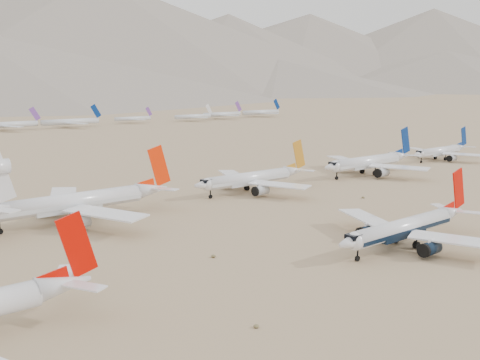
% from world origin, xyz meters
% --- Properties ---
extents(ground, '(7000.00, 7000.00, 0.00)m').
position_xyz_m(ground, '(0.00, 0.00, 0.00)').
color(ground, '#8A6E50').
rests_on(ground, ground).
extents(main_airliner, '(42.64, 41.64, 15.05)m').
position_xyz_m(main_airliner, '(7.30, -5.38, 4.14)').
color(main_airliner, silver).
rests_on(main_airliner, ground).
extents(row2_navy_widebody, '(48.23, 47.16, 17.16)m').
position_xyz_m(row2_navy_widebody, '(74.82, 56.83, 4.79)').
color(row2_navy_widebody, silver).
rests_on(row2_navy_widebody, ground).
extents(row2_gold_tail, '(43.72, 42.76, 15.57)m').
position_xyz_m(row2_gold_tail, '(18.85, 59.88, 4.35)').
color(row2_gold_tail, silver).
rests_on(row2_gold_tail, ground).
extents(row2_orange_tail, '(49.83, 48.74, 17.77)m').
position_xyz_m(row2_orange_tail, '(-39.68, 59.20, 4.99)').
color(row2_orange_tail, silver).
rests_on(row2_orange_tail, ground).
extents(row2_blue_far, '(40.20, 39.30, 14.28)m').
position_xyz_m(row2_blue_far, '(131.78, 60.78, 3.98)').
color(row2_blue_far, silver).
rests_on(row2_blue_far, ground).
extents(distant_storage_row, '(576.11, 62.46, 15.61)m').
position_xyz_m(distant_storage_row, '(23.57, 341.43, 4.50)').
color(distant_storage_row, silver).
rests_on(distant_storage_row, ground).
extents(foothills, '(4637.50, 1395.00, 155.00)m').
position_xyz_m(foothills, '(526.68, 1100.00, 67.15)').
color(foothills, slate).
rests_on(foothills, ground).
extents(desert_scrub, '(233.60, 121.67, 0.63)m').
position_xyz_m(desert_scrub, '(-20.73, -21.89, 0.28)').
color(desert_scrub, brown).
rests_on(desert_scrub, ground).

